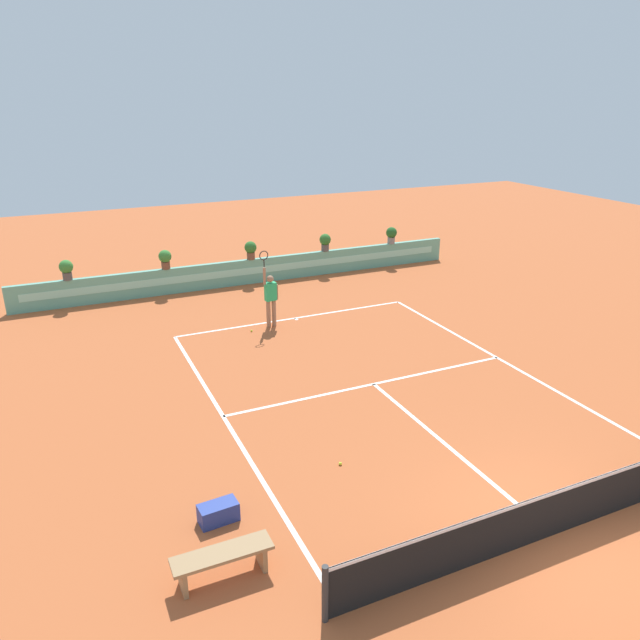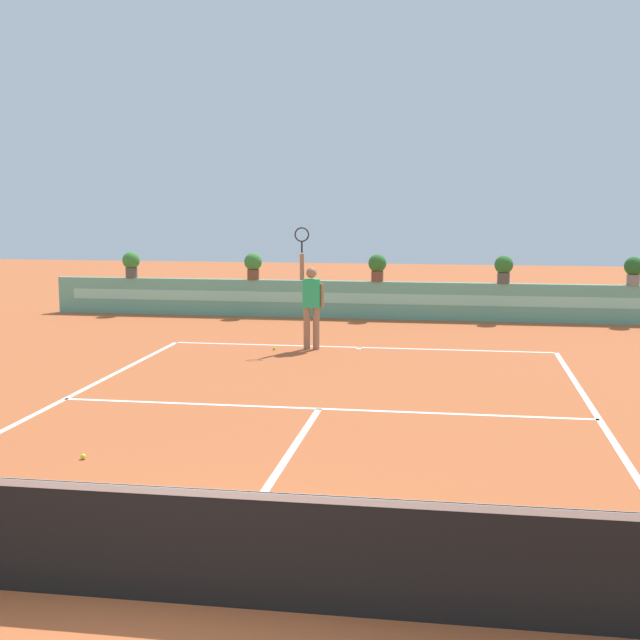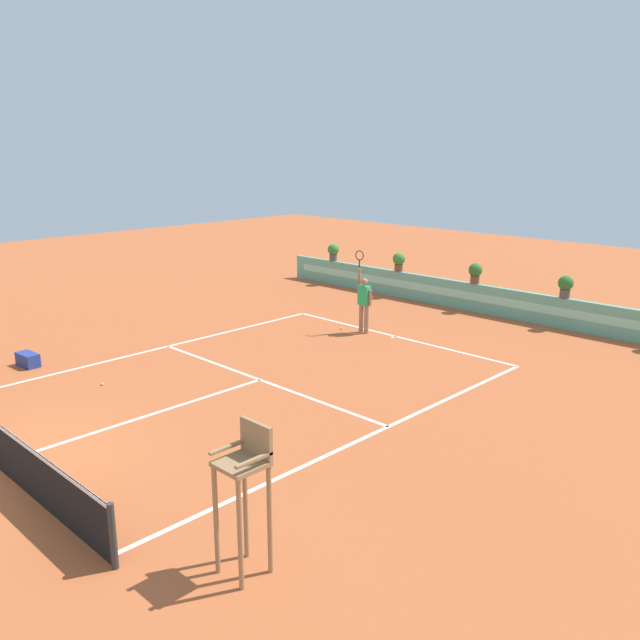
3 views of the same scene
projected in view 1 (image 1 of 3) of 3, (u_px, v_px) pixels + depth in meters
The scene contains 14 objects.
ground_plane at pixel (381, 390), 15.65m from camera, with size 60.00×60.00×0.00m, color #B2562D.
court_lines at pixel (368, 379), 16.26m from camera, with size 8.32×11.94×0.01m.
net at pixel (557, 511), 10.36m from camera, with size 8.92×0.10×1.00m.
back_wall_barrier at pixel (252, 271), 24.31m from camera, with size 18.00×0.21×1.00m.
bench_courtside at pixel (222, 559), 9.48m from camera, with size 1.60×0.44×0.51m.
gear_bag at pixel (218, 513), 10.82m from camera, with size 0.70×0.36×0.36m, color navy.
tennis_player at pixel (271, 296), 19.60m from camera, with size 0.62×0.26×2.58m.
tennis_ball_near_baseline at pixel (252, 331), 19.48m from camera, with size 0.07×0.07×0.07m, color #CCE033.
tennis_ball_mid_court at pixel (340, 464), 12.50m from camera, with size 0.07×0.07×0.07m, color #CCE033.
potted_plant_right at pixel (325, 241), 25.25m from camera, with size 0.48×0.48×0.72m.
potted_plant_far_left at pixel (66, 269), 21.32m from camera, with size 0.48×0.48×0.72m.
potted_plant_far_right at pixel (391, 234), 26.50m from camera, with size 0.48×0.48×0.72m.
potted_plant_centre at pixel (251, 249), 23.98m from camera, with size 0.48×0.48×0.72m.
potted_plant_left at pixel (165, 258), 22.67m from camera, with size 0.48×0.48×0.72m.
Camera 1 is at (-7.26, -6.07, 7.24)m, focal length 33.88 mm.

